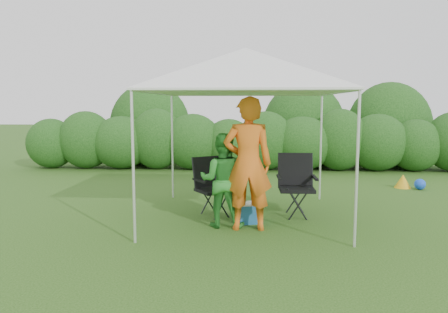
# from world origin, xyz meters

# --- Properties ---
(ground) EXTENTS (70.00, 70.00, 0.00)m
(ground) POSITION_xyz_m (0.00, 0.00, 0.00)
(ground) COLOR #355F1D
(hedge) EXTENTS (13.40, 1.53, 1.80)m
(hedge) POSITION_xyz_m (0.03, 6.00, 0.83)
(hedge) COLOR #25561B
(hedge) RESTS_ON ground
(canopy) EXTENTS (3.10, 3.10, 2.83)m
(canopy) POSITION_xyz_m (0.00, 0.50, 2.46)
(canopy) COLOR silver
(canopy) RESTS_ON ground
(chair_right) EXTENTS (0.67, 0.60, 1.07)m
(chair_right) POSITION_xyz_m (0.89, 0.71, 0.60)
(chair_right) COLOR black
(chair_right) RESTS_ON ground
(chair_left) EXTENTS (0.79, 0.78, 1.01)m
(chair_left) POSITION_xyz_m (-0.57, 0.64, 0.57)
(chair_left) COLOR black
(chair_left) RESTS_ON ground
(man) EXTENTS (0.77, 0.54, 2.03)m
(man) POSITION_xyz_m (0.05, -0.24, 1.02)
(man) COLOR orange
(man) RESTS_ON ground
(woman) EXTENTS (0.76, 0.62, 1.47)m
(woman) POSITION_xyz_m (-0.34, -0.09, 0.74)
(woman) COLOR #2C872C
(woman) RESTS_ON ground
(cooler) EXTENTS (0.45, 0.37, 0.33)m
(cooler) POSITION_xyz_m (0.09, 0.14, 0.17)
(cooler) COLOR #206094
(cooler) RESTS_ON ground
(bottle) EXTENTS (0.06, 0.06, 0.22)m
(bottle) POSITION_xyz_m (0.15, 0.10, 0.44)
(bottle) COLOR #592D0C
(bottle) RESTS_ON cooler
(lawn_toy) EXTENTS (0.62, 0.52, 0.31)m
(lawn_toy) POSITION_xyz_m (3.69, 3.30, 0.15)
(lawn_toy) COLOR gold
(lawn_toy) RESTS_ON ground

